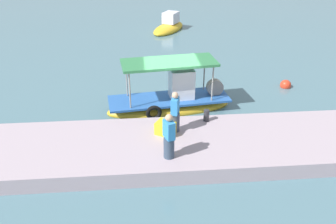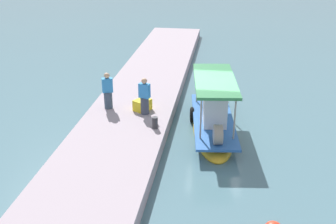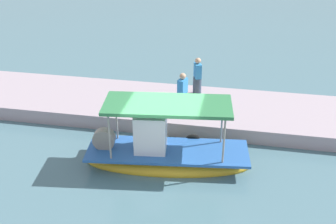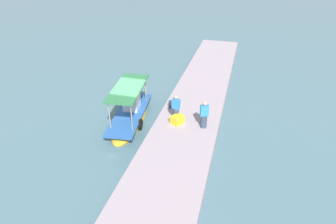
# 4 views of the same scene
# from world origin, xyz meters

# --- Properties ---
(ground_plane) EXTENTS (120.00, 120.00, 0.00)m
(ground_plane) POSITION_xyz_m (0.00, 0.00, 0.00)
(ground_plane) COLOR slate
(dock_quay) EXTENTS (36.00, 3.89, 0.61)m
(dock_quay) POSITION_xyz_m (0.00, -4.01, 0.30)
(dock_quay) COLOR #A4939E
(dock_quay) RESTS_ON ground_plane
(main_fishing_boat) EXTENTS (6.17, 2.45, 2.80)m
(main_fishing_boat) POSITION_xyz_m (0.00, -0.14, 0.45)
(main_fishing_boat) COLOR gold
(main_fishing_boat) RESTS_ON ground_plane
(fisherman_near_bollard) EXTENTS (0.49, 0.55, 1.73)m
(fisherman_near_bollard) POSITION_xyz_m (-0.54, -5.06, 1.39)
(fisherman_near_bollard) COLOR #35455A
(fisherman_near_bollard) RESTS_ON dock_quay
(fisherman_by_crate) EXTENTS (0.48, 0.54, 1.70)m
(fisherman_by_crate) POSITION_xyz_m (-0.14, -3.25, 1.38)
(fisherman_by_crate) COLOR #394051
(fisherman_by_crate) RESTS_ON dock_quay
(mooring_bollard) EXTENTS (0.24, 0.24, 0.51)m
(mooring_bollard) POSITION_xyz_m (1.27, -2.53, 0.86)
(mooring_bollard) COLOR #2D2D33
(mooring_bollard) RESTS_ON dock_quay
(cargo_crate) EXTENTS (0.93, 0.87, 0.51)m
(cargo_crate) POSITION_xyz_m (-0.53, -3.44, 0.87)
(cargo_crate) COLOR yellow
(cargo_crate) RESTS_ON dock_quay
(marker_buoy) EXTENTS (0.60, 0.60, 0.60)m
(marker_buoy) POSITION_xyz_m (6.55, 1.94, 0.12)
(marker_buoy) COLOR red
(marker_buoy) RESTS_ON ground_plane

